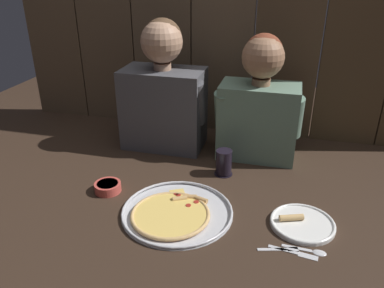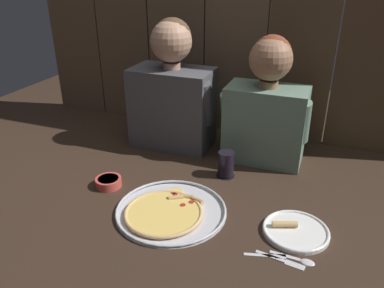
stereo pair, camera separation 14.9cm
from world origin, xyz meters
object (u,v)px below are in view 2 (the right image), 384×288
object	(u,v)px
drinking_glass	(226,164)
diner_left	(172,91)
dipping_bowl	(109,182)
dinner_plate	(295,231)
pizza_tray	(168,211)
diner_right	(267,105)

from	to	relation	value
drinking_glass	diner_left	xyz separation A→B (m)	(-0.33, 0.21, 0.22)
dipping_bowl	diner_left	bearing A→B (deg)	79.59
dinner_plate	diner_left	xyz separation A→B (m)	(-0.66, 0.49, 0.27)
pizza_tray	dipping_bowl	size ratio (longest dim) A/B	3.85
drinking_glass	dipping_bowl	distance (m)	0.49
dipping_bowl	dinner_plate	bearing A→B (deg)	-2.33
dipping_bowl	diner_right	bearing A→B (deg)	40.96
drinking_glass	diner_right	size ratio (longest dim) A/B	0.20
dinner_plate	drinking_glass	distance (m)	0.43
diner_left	dinner_plate	bearing A→B (deg)	-36.68
drinking_glass	diner_left	size ratio (longest dim) A/B	0.18
dinner_plate	diner_right	distance (m)	0.59
dipping_bowl	pizza_tray	bearing A→B (deg)	-15.19
drinking_glass	dipping_bowl	bearing A→B (deg)	-149.21
pizza_tray	drinking_glass	xyz separation A→B (m)	(0.12, 0.33, 0.05)
diner_right	dipping_bowl	bearing A→B (deg)	-139.04
pizza_tray	dinner_plate	distance (m)	0.45
dinner_plate	drinking_glass	bearing A→B (deg)	139.46
dinner_plate	drinking_glass	world-z (taller)	drinking_glass
dinner_plate	pizza_tray	bearing A→B (deg)	-173.39
diner_left	drinking_glass	bearing A→B (deg)	-32.49
pizza_tray	diner_left	world-z (taller)	diner_left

